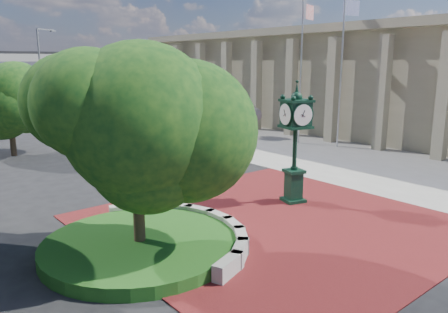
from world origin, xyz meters
TOP-DOWN VIEW (x-y plane):
  - ground at (0.00, 0.00)m, footprint 200.00×200.00m
  - plaza at (0.00, -1.00)m, footprint 12.00×12.00m
  - sidewalk at (16.00, 10.00)m, footprint 20.00×50.00m
  - planter_wall at (-2.71, -0.00)m, footprint 2.96×6.77m
  - grass_bed at (-5.00, 0.00)m, footprint 6.10×6.10m
  - civic_building at (23.60, 12.00)m, footprint 17.35×44.00m
  - tree_planter at (-5.00, 0.00)m, footprint 5.20×5.20m
  - tree_street at (-4.00, 18.00)m, footprint 4.40×4.40m
  - post_clock at (2.49, 0.23)m, footprint 1.27×1.27m
  - parked_car at (3.89, 40.86)m, footprint 2.36×5.02m
  - flagpole_a at (13.19, 9.11)m, footprint 1.54×0.48m
  - flagpole_b at (14.18, 6.42)m, footprint 1.60×0.24m
  - street_lamp_near at (1.58, 28.50)m, footprint 1.88×0.81m
  - shrub_near at (12.21, 13.30)m, footprint 1.20×1.20m
  - shrub_mid at (14.09, 19.17)m, footprint 1.20×1.20m
  - shrub_far at (13.43, 24.59)m, footprint 1.20×1.20m

SIDE VIEW (x-z plane):
  - ground at x=0.00m, z-range 0.00..0.00m
  - plaza at x=0.00m, z-range 0.00..0.04m
  - sidewalk at x=16.00m, z-range 0.00..0.04m
  - grass_bed at x=-5.00m, z-range 0.00..0.40m
  - planter_wall at x=-2.71m, z-range 0.00..0.54m
  - parked_car at x=3.89m, z-range 0.00..1.66m
  - shrub_near at x=12.21m, z-range 0.49..2.69m
  - shrub_mid at x=14.09m, z-range 0.49..2.69m
  - shrub_far at x=13.43m, z-range 0.49..2.69m
  - post_clock at x=2.49m, z-range 0.25..5.32m
  - tree_street at x=-4.00m, z-range 0.52..5.96m
  - tree_planter at x=-5.00m, z-range 0.56..6.89m
  - civic_building at x=23.60m, z-range 0.03..8.63m
  - street_lamp_near at x=1.58m, z-range 0.75..9.42m
  - flagpole_a at x=13.19m, z-range 0.13..10.21m
  - flagpole_b at x=14.18m, z-range 0.13..10.37m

